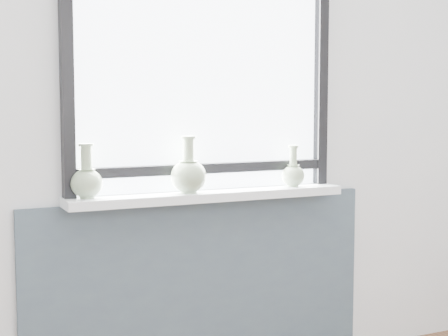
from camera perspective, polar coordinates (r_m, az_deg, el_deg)
name	(u,v)px	position (r m, az deg, el deg)	size (l,w,h in m)	color
back_wall	(200,103)	(3.19, -1.99, 5.42)	(3.60, 0.02, 2.60)	silver
apron_panel	(203,288)	(3.28, -1.73, -9.98)	(1.70, 0.03, 0.86)	#41545E
windowsill	(209,196)	(3.12, -1.25, -2.31)	(1.32, 0.18, 0.04)	white
window	(203,72)	(3.16, -1.74, 7.98)	(1.30, 0.06, 1.05)	black
vase_a	(87,180)	(2.94, -11.34, -1.00)	(0.14, 0.14, 0.23)	#9DB68E
vase_b	(189,174)	(3.05, -2.96, -0.50)	(0.16, 0.16, 0.25)	#9DB68E
vase_c	(293,173)	(3.31, 5.77, -0.45)	(0.11, 0.11, 0.20)	#9DB68E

